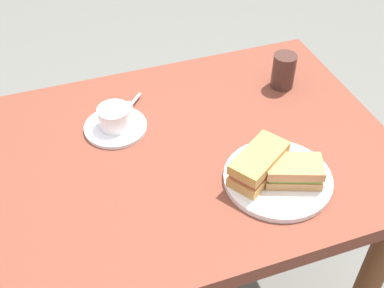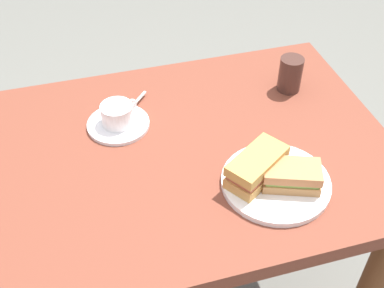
{
  "view_description": "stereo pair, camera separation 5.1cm",
  "coord_description": "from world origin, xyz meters",
  "px_view_note": "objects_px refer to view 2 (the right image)",
  "views": [
    {
      "loc": [
        -0.19,
        -0.82,
        1.52
      ],
      "look_at": [
        0.09,
        -0.02,
        0.74
      ],
      "focal_mm": 45.9,
      "sensor_mm": 36.0,
      "label": 1
    },
    {
      "loc": [
        -0.14,
        -0.84,
        1.52
      ],
      "look_at": [
        0.09,
        -0.02,
        0.74
      ],
      "focal_mm": 45.9,
      "sensor_mm": 36.0,
      "label": 2
    }
  ],
  "objects_px": {
    "drinking_glass": "(290,74)",
    "dining_table": "(154,186)",
    "coffee_saucer": "(118,124)",
    "spoon": "(133,105)",
    "sandwich_back": "(257,167)",
    "coffee_cup": "(118,113)",
    "sandwich_plate": "(276,182)",
    "sandwich_front": "(291,176)"
  },
  "relations": [
    {
      "from": "coffee_cup",
      "to": "drinking_glass",
      "type": "height_order",
      "value": "drinking_glass"
    },
    {
      "from": "coffee_saucer",
      "to": "dining_table",
      "type": "bearing_deg",
      "value": -65.73
    },
    {
      "from": "coffee_saucer",
      "to": "sandwich_plate",
      "type": "bearing_deg",
      "value": -44.31
    },
    {
      "from": "dining_table",
      "to": "coffee_cup",
      "type": "height_order",
      "value": "coffee_cup"
    },
    {
      "from": "dining_table",
      "to": "spoon",
      "type": "distance_m",
      "value": 0.22
    },
    {
      "from": "sandwich_plate",
      "to": "coffee_cup",
      "type": "bearing_deg",
      "value": 135.49
    },
    {
      "from": "dining_table",
      "to": "coffee_saucer",
      "type": "bearing_deg",
      "value": 114.27
    },
    {
      "from": "dining_table",
      "to": "coffee_cup",
      "type": "relative_size",
      "value": 11.97
    },
    {
      "from": "dining_table",
      "to": "sandwich_back",
      "type": "relative_size",
      "value": 7.22
    },
    {
      "from": "sandwich_plate",
      "to": "drinking_glass",
      "type": "xyz_separation_m",
      "value": [
        0.18,
        0.33,
        0.04
      ]
    },
    {
      "from": "coffee_cup",
      "to": "dining_table",
      "type": "bearing_deg",
      "value": -66.37
    },
    {
      "from": "coffee_saucer",
      "to": "spoon",
      "type": "height_order",
      "value": "spoon"
    },
    {
      "from": "coffee_cup",
      "to": "sandwich_front",
      "type": "bearing_deg",
      "value": -43.86
    },
    {
      "from": "sandwich_plate",
      "to": "coffee_cup",
      "type": "height_order",
      "value": "coffee_cup"
    },
    {
      "from": "coffee_saucer",
      "to": "spoon",
      "type": "xyz_separation_m",
      "value": [
        0.05,
        0.06,
        0.01
      ]
    },
    {
      "from": "sandwich_plate",
      "to": "coffee_cup",
      "type": "distance_m",
      "value": 0.43
    },
    {
      "from": "coffee_cup",
      "to": "drinking_glass",
      "type": "distance_m",
      "value": 0.48
    },
    {
      "from": "sandwich_plate",
      "to": "spoon",
      "type": "relative_size",
      "value": 2.98
    },
    {
      "from": "sandwich_back",
      "to": "coffee_cup",
      "type": "xyz_separation_m",
      "value": [
        -0.26,
        0.28,
        -0.01
      ]
    },
    {
      "from": "coffee_cup",
      "to": "spoon",
      "type": "bearing_deg",
      "value": 49.42
    },
    {
      "from": "sandwich_back",
      "to": "coffee_cup",
      "type": "distance_m",
      "value": 0.38
    },
    {
      "from": "dining_table",
      "to": "sandwich_plate",
      "type": "height_order",
      "value": "sandwich_plate"
    },
    {
      "from": "sandwich_front",
      "to": "drinking_glass",
      "type": "relative_size",
      "value": 1.44
    },
    {
      "from": "dining_table",
      "to": "sandwich_back",
      "type": "xyz_separation_m",
      "value": [
        0.21,
        -0.15,
        0.15
      ]
    },
    {
      "from": "sandwich_plate",
      "to": "sandwich_front",
      "type": "distance_m",
      "value": 0.05
    },
    {
      "from": "sandwich_plate",
      "to": "coffee_saucer",
      "type": "xyz_separation_m",
      "value": [
        -0.31,
        0.3,
        -0.0
      ]
    },
    {
      "from": "sandwich_front",
      "to": "coffee_saucer",
      "type": "relative_size",
      "value": 0.89
    },
    {
      "from": "coffee_cup",
      "to": "sandwich_plate",
      "type": "bearing_deg",
      "value": -44.51
    },
    {
      "from": "sandwich_back",
      "to": "spoon",
      "type": "xyz_separation_m",
      "value": [
        -0.22,
        0.33,
        -0.03
      ]
    },
    {
      "from": "coffee_saucer",
      "to": "drinking_glass",
      "type": "bearing_deg",
      "value": 3.28
    },
    {
      "from": "spoon",
      "to": "drinking_glass",
      "type": "bearing_deg",
      "value": -3.9
    },
    {
      "from": "sandwich_front",
      "to": "sandwich_back",
      "type": "height_order",
      "value": "sandwich_back"
    },
    {
      "from": "spoon",
      "to": "drinking_glass",
      "type": "height_order",
      "value": "drinking_glass"
    },
    {
      "from": "dining_table",
      "to": "drinking_glass",
      "type": "height_order",
      "value": "drinking_glass"
    },
    {
      "from": "sandwich_plate",
      "to": "coffee_saucer",
      "type": "relative_size",
      "value": 1.55
    },
    {
      "from": "sandwich_back",
      "to": "coffee_cup",
      "type": "height_order",
      "value": "sandwich_back"
    },
    {
      "from": "sandwich_front",
      "to": "drinking_glass",
      "type": "distance_m",
      "value": 0.37
    },
    {
      "from": "sandwich_front",
      "to": "spoon",
      "type": "relative_size",
      "value": 1.72
    },
    {
      "from": "sandwich_front",
      "to": "drinking_glass",
      "type": "bearing_deg",
      "value": 66.37
    },
    {
      "from": "dining_table",
      "to": "spoon",
      "type": "xyz_separation_m",
      "value": [
        -0.01,
        0.19,
        0.12
      ]
    },
    {
      "from": "drinking_glass",
      "to": "dining_table",
      "type": "bearing_deg",
      "value": -159.64
    },
    {
      "from": "coffee_saucer",
      "to": "coffee_cup",
      "type": "relative_size",
      "value": 1.61
    }
  ]
}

